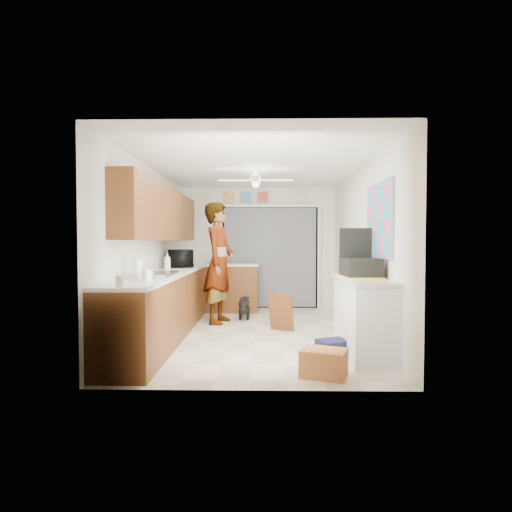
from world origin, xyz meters
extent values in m
plane|color=beige|center=(0.00, 0.00, 0.00)|extent=(5.00, 5.00, 0.00)
plane|color=white|center=(0.00, 0.00, 2.50)|extent=(5.00, 5.00, 0.00)
plane|color=white|center=(0.00, 2.50, 1.25)|extent=(3.20, 0.00, 3.20)
plane|color=white|center=(0.00, -2.50, 1.25)|extent=(3.20, 0.00, 3.20)
plane|color=white|center=(-1.60, 0.00, 1.25)|extent=(0.00, 5.00, 5.00)
plane|color=white|center=(1.60, 0.00, 1.25)|extent=(0.00, 5.00, 5.00)
cube|color=brown|center=(-1.30, 0.00, 0.45)|extent=(0.60, 4.80, 0.90)
cube|color=white|center=(-1.29, 0.00, 0.92)|extent=(0.62, 4.80, 0.04)
cube|color=brown|center=(-1.44, 0.20, 1.80)|extent=(0.32, 4.00, 0.80)
cube|color=silver|center=(-1.29, -1.00, 0.95)|extent=(0.50, 0.76, 0.06)
cylinder|color=silver|center=(-1.48, -1.00, 1.05)|extent=(0.03, 0.03, 0.22)
cube|color=brown|center=(-0.50, 2.00, 0.45)|extent=(1.00, 0.60, 0.90)
cube|color=white|center=(-0.50, 2.00, 0.92)|extent=(1.04, 0.64, 0.04)
cube|color=black|center=(0.25, 2.47, 1.05)|extent=(2.00, 0.06, 2.10)
cube|color=slate|center=(0.25, 2.43, 1.05)|extent=(1.90, 0.03, 2.05)
cube|color=white|center=(-0.77, 2.44, 1.05)|extent=(0.06, 0.04, 2.10)
cube|color=white|center=(1.27, 2.44, 1.05)|extent=(0.06, 0.04, 2.10)
cube|color=white|center=(0.25, 2.44, 2.12)|extent=(2.10, 0.04, 0.06)
cube|color=#E9AE4D|center=(-0.60, 2.47, 2.30)|extent=(0.22, 0.02, 0.22)
cube|color=#4E95D1|center=(-0.25, 2.47, 2.30)|extent=(0.22, 0.02, 0.22)
cube|color=#BD4B47|center=(0.10, 2.47, 2.30)|extent=(0.22, 0.02, 0.22)
cube|color=beige|center=(0.90, 2.47, 2.30)|extent=(0.22, 0.02, 0.22)
cube|color=silver|center=(-0.95, 2.47, 2.30)|extent=(0.22, 0.02, 0.26)
cube|color=white|center=(1.35, -1.20, 0.45)|extent=(0.50, 1.40, 0.90)
cube|color=white|center=(1.34, -1.20, 0.92)|extent=(0.54, 1.44, 0.04)
cube|color=#DE518D|center=(1.58, -1.00, 1.65)|extent=(0.03, 1.15, 0.95)
cube|color=white|center=(0.00, 0.20, 2.32)|extent=(1.14, 1.14, 0.24)
imported|color=black|center=(-1.30, 0.87, 1.09)|extent=(0.53, 0.64, 0.30)
imported|color=silver|center=(-1.38, 0.21, 1.08)|extent=(0.12, 0.12, 0.28)
imported|color=white|center=(-1.22, -1.55, 0.99)|extent=(0.16, 0.16, 0.11)
cylinder|color=silver|center=(-1.18, -1.70, 1.01)|extent=(0.12, 0.12, 0.14)
cylinder|color=silver|center=(-1.30, -2.25, 1.00)|extent=(0.09, 0.09, 0.11)
cylinder|color=white|center=(-1.38, -1.37, 1.06)|extent=(0.11, 0.11, 0.23)
cube|color=black|center=(1.32, -1.13, 1.06)|extent=(0.44, 0.57, 0.24)
cube|color=yellow|center=(1.32, -1.13, 0.95)|extent=(0.47, 0.60, 0.02)
cube|color=black|center=(1.32, -0.84, 1.31)|extent=(0.42, 0.05, 0.50)
cube|color=#BE6B3B|center=(0.74, -2.08, 0.14)|extent=(0.54, 0.47, 0.28)
cube|color=#141433|center=(0.95, -1.35, 0.11)|extent=(0.43, 0.40, 0.21)
cube|color=brown|center=(0.39, 0.14, 0.29)|extent=(0.41, 0.29, 0.57)
imported|color=white|center=(-0.63, 0.79, 1.02)|extent=(0.63, 0.83, 2.04)
cube|color=black|center=(-0.22, 1.16, 0.21)|extent=(0.23, 0.53, 0.41)
camera|label=1|loc=(0.13, -6.42, 1.39)|focal=30.00mm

